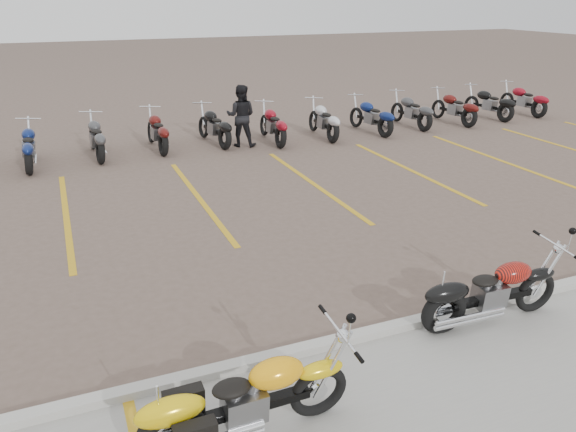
% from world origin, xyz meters
% --- Properties ---
extents(ground, '(100.00, 100.00, 0.00)m').
position_xyz_m(ground, '(0.00, 0.00, 0.00)').
color(ground, brown).
rests_on(ground, ground).
extents(curb, '(60.00, 0.18, 0.12)m').
position_xyz_m(curb, '(0.00, -2.00, 0.06)').
color(curb, '#ADAAA3').
rests_on(curb, ground).
extents(parking_stripes, '(38.00, 5.50, 0.01)m').
position_xyz_m(parking_stripes, '(0.00, 4.00, 0.00)').
color(parking_stripes, gold).
rests_on(parking_stripes, ground).
extents(yellow_cruiser, '(2.17, 0.32, 0.89)m').
position_xyz_m(yellow_cruiser, '(-1.31, -3.04, 0.44)').
color(yellow_cruiser, black).
rests_on(yellow_cruiser, ground).
extents(flame_cruiser, '(2.10, 0.32, 0.87)m').
position_xyz_m(flame_cruiser, '(2.33, -2.27, 0.43)').
color(flame_cruiser, black).
rests_on(flame_cruiser, ground).
extents(person_b, '(1.06, 0.98, 1.75)m').
position_xyz_m(person_b, '(2.25, 7.92, 0.87)').
color(person_b, black).
rests_on(person_b, ground).
extents(bg_bike_row, '(22.17, 2.02, 1.10)m').
position_xyz_m(bg_bike_row, '(2.37, 8.25, 0.55)').
color(bg_bike_row, black).
rests_on(bg_bike_row, ground).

